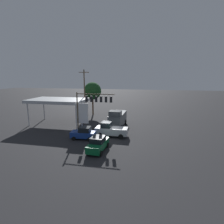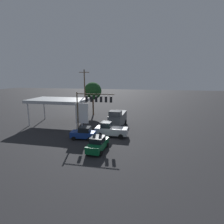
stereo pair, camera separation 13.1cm
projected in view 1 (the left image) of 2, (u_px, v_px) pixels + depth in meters
name	position (u px, v px, depth m)	size (l,w,h in m)	color
ground_plane	(110.00, 137.00, 28.30)	(200.00, 200.00, 0.00)	#262628
traffic_signal_assembly	(93.00, 102.00, 29.08)	(6.52, 0.43, 7.12)	brown
utility_pole	(85.00, 93.00, 39.63)	(2.40, 0.26, 11.12)	brown
gas_station_canopy	(58.00, 101.00, 35.52)	(11.34, 6.71, 5.14)	#B2B7BC
price_sign	(82.00, 114.00, 30.07)	(2.26, 0.27, 5.21)	silver
delivery_truck	(118.00, 119.00, 33.56)	(2.83, 6.91, 3.58)	#474C51
sedan_waiting	(98.00, 144.00, 23.10)	(2.31, 4.52, 1.93)	#0C592D
pickup_parked	(111.00, 130.00, 28.58)	(5.24, 2.34, 2.40)	silver
hatchback_crossing	(84.00, 133.00, 27.35)	(3.88, 2.12, 1.97)	navy
street_tree	(93.00, 91.00, 43.41)	(4.32, 4.32, 8.22)	#4C331E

